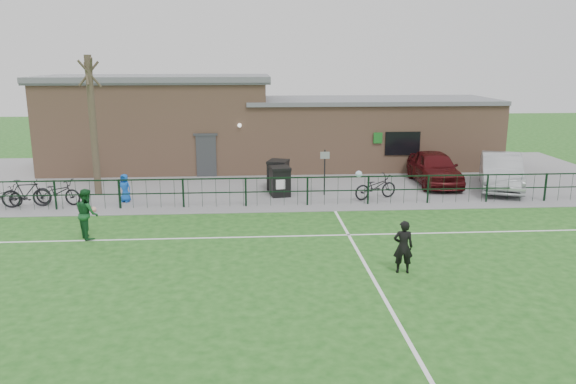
{
  "coord_description": "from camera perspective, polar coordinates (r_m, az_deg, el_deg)",
  "views": [
    {
      "loc": [
        -1.31,
        -14.04,
        5.89
      ],
      "look_at": [
        0.0,
        5.0,
        1.3
      ],
      "focal_mm": 35.0,
      "sensor_mm": 36.0,
      "label": 1
    }
  ],
  "objects": [
    {
      "name": "spectator_child",
      "position": [
        24.23,
        -16.25,
        0.39
      ],
      "size": [
        0.67,
        0.56,
        1.18
      ],
      "primitive_type": "imported",
      "rotation": [
        0.0,
        0.0,
        -0.38
      ],
      "color": "blue",
      "rests_on": "paving_strip"
    },
    {
      "name": "goalkeeper_kick",
      "position": [
        16.08,
        11.44,
        -5.19
      ],
      "size": [
        1.06,
        3.63,
        2.26
      ],
      "color": "black",
      "rests_on": "ground"
    },
    {
      "name": "bicycle_a",
      "position": [
        25.4,
        -27.02,
        -0.32
      ],
      "size": [
        1.73,
        0.79,
        0.88
      ],
      "primitive_type": "imported",
      "rotation": [
        0.0,
        0.0,
        1.44
      ],
      "color": "black",
      "rests_on": "paving_strip"
    },
    {
      "name": "ground",
      "position": [
        15.28,
        1.31,
        -9.16
      ],
      "size": [
        90.0,
        90.0,
        0.0
      ],
      "primitive_type": "plane",
      "color": "#1C5017",
      "rests_on": "ground"
    },
    {
      "name": "pitch_line_touch",
      "position": [
        22.66,
        -0.49,
        -1.53
      ],
      "size": [
        28.0,
        0.1,
        0.01
      ],
      "primitive_type": "cube",
      "color": "white",
      "rests_on": "ground"
    },
    {
      "name": "outfield_player",
      "position": [
        19.78,
        -19.74,
        -2.07
      ],
      "size": [
        0.96,
        1.03,
        1.69
      ],
      "primitive_type": "imported",
      "rotation": [
        0.0,
        0.0,
        2.09
      ],
      "color": "#175225",
      "rests_on": "ground"
    },
    {
      "name": "clubhouse",
      "position": [
        30.76,
        -3.13,
        6.66
      ],
      "size": [
        24.25,
        5.4,
        4.96
      ],
      "color": "#A4785C",
      "rests_on": "ground"
    },
    {
      "name": "bare_tree",
      "position": [
        25.6,
        -19.18,
        6.3
      ],
      "size": [
        0.3,
        0.3,
        6.0
      ],
      "primitive_type": "cylinder",
      "color": "#413627",
      "rests_on": "ground"
    },
    {
      "name": "paving_strip",
      "position": [
        28.19,
        -1.19,
        1.49
      ],
      "size": [
        34.0,
        13.0,
        0.02
      ],
      "primitive_type": "cube",
      "color": "slate",
      "rests_on": "ground"
    },
    {
      "name": "bicycle_b",
      "position": [
        24.78,
        -25.05,
        -0.12
      ],
      "size": [
        1.95,
        0.8,
        1.14
      ],
      "primitive_type": "imported",
      "rotation": [
        0.0,
        0.0,
        1.72
      ],
      "color": "black",
      "rests_on": "paving_strip"
    },
    {
      "name": "bicycle_e",
      "position": [
        24.09,
        8.87,
        0.53
      ],
      "size": [
        2.1,
        1.34,
        1.04
      ],
      "primitive_type": "imported",
      "rotation": [
        0.0,
        0.0,
        1.92
      ],
      "color": "black",
      "rests_on": "paving_strip"
    },
    {
      "name": "wheelie_bin_left",
      "position": [
        24.34,
        -0.83,
        1.01
      ],
      "size": [
        0.92,
        1.0,
        1.19
      ],
      "primitive_type": "cube",
      "rotation": [
        0.0,
        0.0,
        0.15
      ],
      "color": "black",
      "rests_on": "paving_strip"
    },
    {
      "name": "ball_ground",
      "position": [
        23.22,
        -19.13,
        -1.67
      ],
      "size": [
        0.21,
        0.21,
        0.21
      ],
      "primitive_type": "sphere",
      "color": "silver",
      "rests_on": "ground"
    },
    {
      "name": "pitch_line_perp",
      "position": [
        15.58,
        8.74,
        -8.84
      ],
      "size": [
        0.1,
        16.0,
        0.01
      ],
      "primitive_type": "cube",
      "color": "white",
      "rests_on": "ground"
    },
    {
      "name": "car_maroon",
      "position": [
        27.41,
        14.65,
        2.39
      ],
      "size": [
        2.04,
        4.68,
        1.57
      ],
      "primitive_type": "imported",
      "rotation": [
        0.0,
        0.0,
        -0.04
      ],
      "color": "#470C0F",
      "rests_on": "paving_strip"
    },
    {
      "name": "pitch_line_mid",
      "position": [
        19.02,
        0.21,
        -4.5
      ],
      "size": [
        28.0,
        0.1,
        0.01
      ],
      "primitive_type": "cube",
      "color": "white",
      "rests_on": "ground"
    },
    {
      "name": "car_silver",
      "position": [
        27.4,
        20.82,
        1.97
      ],
      "size": [
        3.28,
        5.15,
        1.6
      ],
      "primitive_type": "imported",
      "rotation": [
        0.0,
        0.0,
        -0.36
      ],
      "color": "#A6AAAE",
      "rests_on": "paving_strip"
    },
    {
      "name": "perimeter_fence",
      "position": [
        22.7,
        -0.52,
        0.05
      ],
      "size": [
        28.0,
        0.1,
        1.2
      ],
      "primitive_type": "cube",
      "color": "black",
      "rests_on": "ground"
    },
    {
      "name": "sign_post",
      "position": [
        24.42,
        3.73,
        2.0
      ],
      "size": [
        0.06,
        0.06,
        2.0
      ],
      "primitive_type": "cylinder",
      "rotation": [
        0.0,
        0.0,
        -0.02
      ],
      "color": "black",
      "rests_on": "paving_strip"
    },
    {
      "name": "wheelie_bin_right",
      "position": [
        25.57,
        -1.0,
        1.68
      ],
      "size": [
        1.07,
        1.14,
        1.24
      ],
      "primitive_type": "cube",
      "rotation": [
        0.0,
        0.0,
        -0.32
      ],
      "color": "black",
      "rests_on": "paving_strip"
    },
    {
      "name": "bicycle_c",
      "position": [
        24.72,
        -22.34,
        0.0
      ],
      "size": [
        2.1,
        1.17,
        1.05
      ],
      "primitive_type": "imported",
      "rotation": [
        0.0,
        0.0,
        1.32
      ],
      "color": "black",
      "rests_on": "paving_strip"
    }
  ]
}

